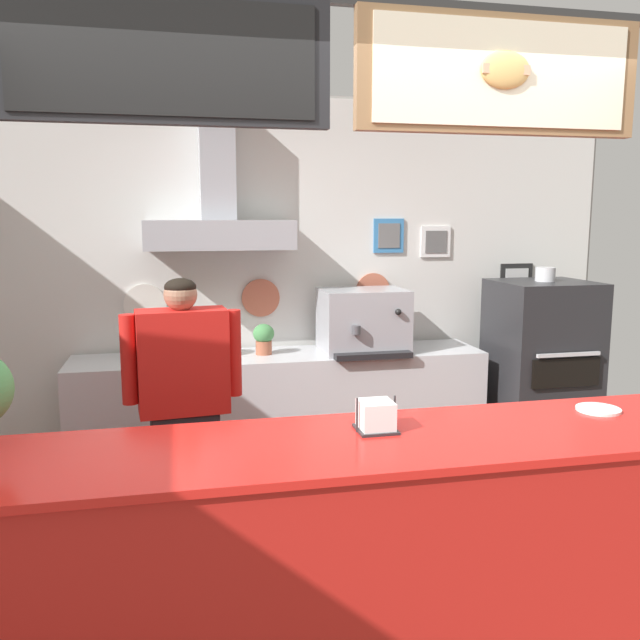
% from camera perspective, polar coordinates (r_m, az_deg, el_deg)
% --- Properties ---
extents(back_wall_assembly, '(5.37, 2.52, 2.74)m').
position_cam_1_polar(back_wall_assembly, '(4.75, -5.03, 3.98)').
color(back_wall_assembly, '#9E9E99').
rests_on(back_wall_assembly, ground_plane).
extents(service_counter, '(4.47, 0.66, 1.07)m').
position_cam_1_polar(service_counter, '(2.66, 3.03, -21.28)').
color(service_counter, red).
rests_on(service_counter, ground_plane).
extents(back_prep_counter, '(2.86, 0.56, 0.93)m').
position_cam_1_polar(back_prep_counter, '(4.73, -3.32, -8.54)').
color(back_prep_counter, silver).
rests_on(back_prep_counter, ground_plane).
extents(pizza_oven, '(0.67, 0.67, 1.52)m').
position_cam_1_polar(pizza_oven, '(5.10, 18.50, -4.73)').
color(pizza_oven, '#232326').
rests_on(pizza_oven, ground_plane).
extents(shop_worker, '(0.62, 0.26, 1.57)m').
position_cam_1_polar(shop_worker, '(3.58, -11.65, -8.27)').
color(shop_worker, '#232328').
rests_on(shop_worker, ground_plane).
extents(espresso_machine, '(0.60, 0.53, 0.44)m').
position_cam_1_polar(espresso_machine, '(4.67, 3.76, -0.09)').
color(espresso_machine, '#A3A5AD').
rests_on(espresso_machine, back_prep_counter).
extents(potted_rosemary, '(0.15, 0.15, 0.21)m').
position_cam_1_polar(potted_rosemary, '(4.59, -4.90, -1.53)').
color(potted_rosemary, '#9E563D').
rests_on(potted_rosemary, back_prep_counter).
extents(potted_oregano, '(0.15, 0.15, 0.20)m').
position_cam_1_polar(potted_oregano, '(4.56, -13.72, -1.89)').
color(potted_oregano, '#9E563D').
rests_on(potted_oregano, back_prep_counter).
extents(potted_basil, '(0.22, 0.22, 0.26)m').
position_cam_1_polar(potted_basil, '(4.54, -9.98, -1.30)').
color(potted_basil, '#9E563D').
rests_on(potted_basil, back_prep_counter).
extents(napkin_holder, '(0.16, 0.15, 0.13)m').
position_cam_1_polar(napkin_holder, '(2.53, 4.86, -8.36)').
color(napkin_holder, '#262628').
rests_on(napkin_holder, service_counter).
extents(condiment_plate, '(0.18, 0.18, 0.01)m').
position_cam_1_polar(condiment_plate, '(3.01, 22.96, -7.13)').
color(condiment_plate, white).
rests_on(condiment_plate, service_counter).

